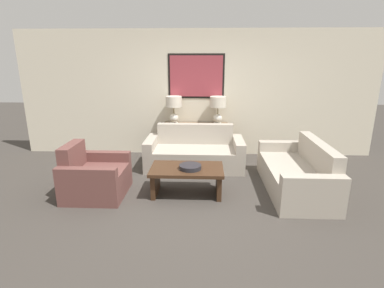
% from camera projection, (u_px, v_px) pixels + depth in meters
% --- Properties ---
extents(ground_plane, '(20.00, 20.00, 0.00)m').
position_uv_depth(ground_plane, '(191.00, 202.00, 4.46)').
color(ground_plane, '#3D3833').
extents(back_wall, '(7.62, 0.12, 2.65)m').
position_uv_depth(back_wall, '(196.00, 94.00, 6.42)').
color(back_wall, beige).
rests_on(back_wall, ground_plane).
extents(console_table, '(1.36, 0.36, 0.73)m').
position_uv_depth(console_table, '(196.00, 140.00, 6.45)').
color(console_table, brown).
rests_on(console_table, ground_plane).
extents(table_lamp_left, '(0.34, 0.34, 0.58)m').
position_uv_depth(table_lamp_left, '(174.00, 105.00, 6.26)').
color(table_lamp_left, silver).
rests_on(table_lamp_left, console_table).
extents(table_lamp_right, '(0.34, 0.34, 0.58)m').
position_uv_depth(table_lamp_right, '(218.00, 106.00, 6.22)').
color(table_lamp_right, silver).
rests_on(table_lamp_right, console_table).
extents(couch_by_back_wall, '(1.87, 0.87, 0.80)m').
position_uv_depth(couch_by_back_wall, '(195.00, 153.00, 5.84)').
color(couch_by_back_wall, '#ADA393').
rests_on(couch_by_back_wall, ground_plane).
extents(couch_by_side, '(0.87, 1.87, 0.80)m').
position_uv_depth(couch_by_side, '(297.00, 174.00, 4.81)').
color(couch_by_side, '#ADA393').
rests_on(couch_by_side, ground_plane).
extents(coffee_table, '(1.12, 0.66, 0.44)m').
position_uv_depth(coffee_table, '(187.00, 175.00, 4.65)').
color(coffee_table, '#3D2616').
rests_on(coffee_table, ground_plane).
extents(decorative_bowl, '(0.34, 0.34, 0.06)m').
position_uv_depth(decorative_bowl, '(190.00, 167.00, 4.56)').
color(decorative_bowl, '#232328').
rests_on(decorative_bowl, coffee_table).
extents(armchair_near_back_wall, '(0.88, 0.91, 0.82)m').
position_uv_depth(armchair_near_back_wall, '(94.00, 178.00, 4.64)').
color(armchair_near_back_wall, brown).
rests_on(armchair_near_back_wall, ground_plane).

